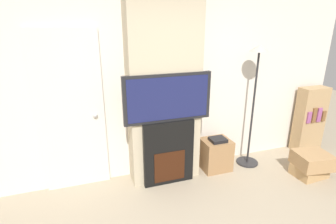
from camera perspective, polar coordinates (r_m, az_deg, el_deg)
name	(u,v)px	position (r m, az deg, el deg)	size (l,w,h in m)	color
wall_back	(159,83)	(3.67, -1.91, 6.36)	(6.00, 0.06, 2.70)	silver
chimney_breast	(164,86)	(3.48, -0.93, 5.67)	(0.96, 0.35, 2.70)	#BCAD8E
fireplace	(168,152)	(3.64, 0.01, -8.80)	(0.70, 0.15, 0.92)	black
television	(168,98)	(3.35, 0.02, 3.06)	(1.17, 0.07, 0.63)	black
floor_lamp	(255,87)	(4.05, 18.48, 5.23)	(0.34, 0.34, 1.86)	#262628
box_stack	(311,164)	(4.41, 28.71, -9.89)	(0.53, 0.48, 0.37)	tan
media_stand	(216,154)	(4.11, 10.35, -8.98)	(0.42, 0.37, 0.53)	#997047
bookshelf	(310,119)	(5.14, 28.44, -1.39)	(0.50, 0.25, 1.13)	tan
entry_door	(72,114)	(3.55, -20.20, -0.33)	(0.81, 0.09, 2.09)	silver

